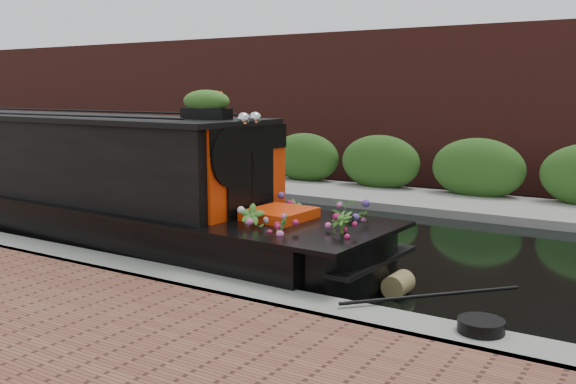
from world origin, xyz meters
The scene contains 8 objects.
ground centered at (0.00, 0.00, 0.00)m, with size 80.00×80.00×0.00m, color black.
near_bank_coping centered at (0.00, -3.30, 0.00)m, with size 40.00×0.60×0.50m, color gray.
far_bank_path centered at (0.00, 4.20, 0.00)m, with size 40.00×2.40×0.34m, color gray.
far_hedge centered at (0.00, 5.10, 0.00)m, with size 40.00×1.10×2.80m, color #2A541C.
far_brick_wall centered at (0.00, 7.20, 0.00)m, with size 40.00×1.00×8.00m, color #54211C.
narrowboat centered at (-2.66, -1.89, 0.79)m, with size 11.35×2.39×2.67m.
rope_fender centered at (3.40, -1.89, 0.14)m, with size 0.29×0.29×0.39m, color olive.
coiled_mooring_rope centered at (4.74, -3.17, 0.31)m, with size 0.43×0.43×0.12m, color black.
Camera 1 is at (6.27, -8.87, 2.46)m, focal length 40.00 mm.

